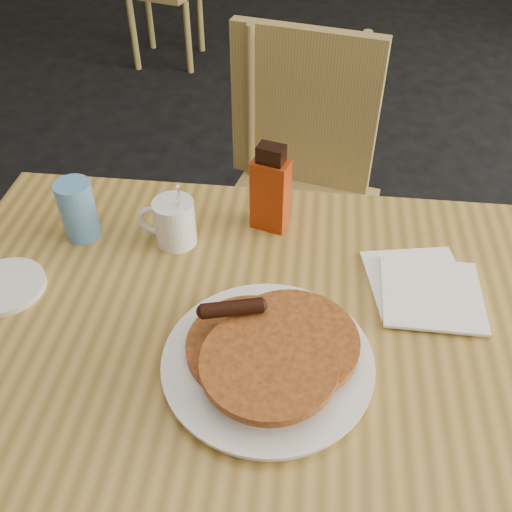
# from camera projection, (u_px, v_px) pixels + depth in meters

# --- Properties ---
(floor) EXTENTS (10.00, 10.00, 0.00)m
(floor) POSITION_uv_depth(u_px,v_px,m) (276.00, 511.00, 1.46)
(floor) COLOR black
(floor) RESTS_ON ground
(main_table) EXTENTS (1.18, 0.82, 0.75)m
(main_table) POSITION_uv_depth(u_px,v_px,m) (249.00, 335.00, 0.98)
(main_table) COLOR #AD873D
(main_table) RESTS_ON floor
(chair_main_far) EXTENTS (0.49, 0.50, 0.93)m
(chair_main_far) POSITION_uv_depth(u_px,v_px,m) (298.00, 172.00, 1.62)
(chair_main_far) COLOR #A3884C
(chair_main_far) RESTS_ON floor
(pancake_plate) EXTENTS (0.32, 0.32, 0.09)m
(pancake_plate) POSITION_uv_depth(u_px,v_px,m) (269.00, 356.00, 0.86)
(pancake_plate) COLOR white
(pancake_plate) RESTS_ON main_table
(coffee_mug) EXTENTS (0.11, 0.08, 0.15)m
(coffee_mug) POSITION_uv_depth(u_px,v_px,m) (173.00, 221.00, 1.07)
(coffee_mug) COLOR white
(coffee_mug) RESTS_ON main_table
(syrup_bottle) EXTENTS (0.08, 0.06, 0.18)m
(syrup_bottle) POSITION_uv_depth(u_px,v_px,m) (270.00, 191.00, 1.08)
(syrup_bottle) COLOR maroon
(syrup_bottle) RESTS_ON main_table
(napkin_stack) EXTENTS (0.21, 0.22, 0.01)m
(napkin_stack) POSITION_uv_depth(u_px,v_px,m) (424.00, 288.00, 1.00)
(napkin_stack) COLOR white
(napkin_stack) RESTS_ON main_table
(blue_tumbler) EXTENTS (0.08, 0.08, 0.12)m
(blue_tumbler) POSITION_uv_depth(u_px,v_px,m) (78.00, 210.00, 1.07)
(blue_tumbler) COLOR #538AC2
(blue_tumbler) RESTS_ON main_table
(side_saucer) EXTENTS (0.18, 0.18, 0.01)m
(side_saucer) POSITION_uv_depth(u_px,v_px,m) (5.00, 286.00, 1.00)
(side_saucer) COLOR white
(side_saucer) RESTS_ON main_table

